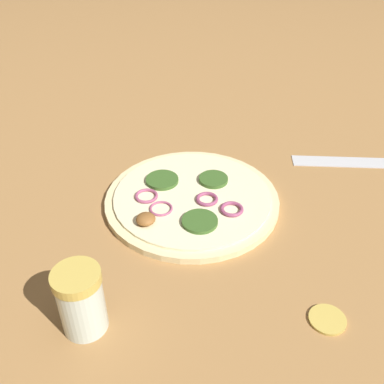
% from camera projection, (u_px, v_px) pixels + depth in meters
% --- Properties ---
extents(ground_plane, '(3.00, 3.00, 0.00)m').
position_uv_depth(ground_plane, '(192.00, 202.00, 0.71)').
color(ground_plane, '#9E703F').
extents(pizza, '(0.27, 0.27, 0.03)m').
position_uv_depth(pizza, '(191.00, 199.00, 0.70)').
color(pizza, beige).
rests_on(pizza, ground_plane).
extents(spice_jar, '(0.05, 0.05, 0.09)m').
position_uv_depth(spice_jar, '(81.00, 300.00, 0.49)').
color(spice_jar, silver).
rests_on(spice_jar, ground_plane).
extents(loose_cap, '(0.04, 0.04, 0.01)m').
position_uv_depth(loose_cap, '(328.00, 318.00, 0.52)').
color(loose_cap, gold).
rests_on(loose_cap, ground_plane).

